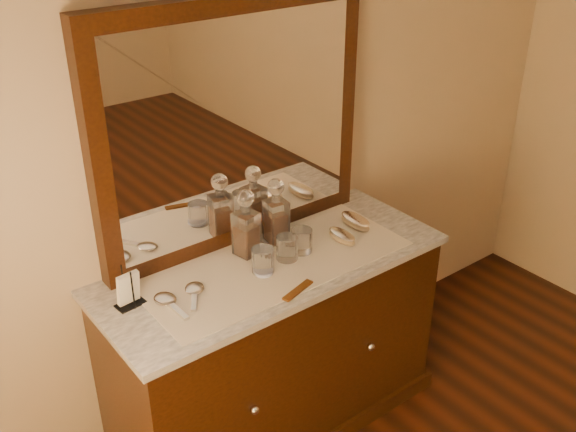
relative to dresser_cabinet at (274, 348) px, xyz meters
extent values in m
plane|color=tan|center=(0.00, 0.29, 0.99)|extent=(4.50, 4.50, 0.00)
cube|color=black|center=(0.00, 0.00, 0.00)|extent=(1.40, 0.55, 0.82)
cube|color=black|center=(0.00, 0.00, -0.37)|extent=(1.46, 0.59, 0.08)
sphere|color=silver|center=(-0.30, -0.28, 0.04)|extent=(0.04, 0.04, 0.04)
sphere|color=silver|center=(0.30, -0.28, 0.04)|extent=(0.04, 0.04, 0.04)
cube|color=white|center=(0.00, 0.00, 0.42)|extent=(1.44, 0.59, 0.03)
cube|color=black|center=(0.00, 0.25, 0.94)|extent=(1.20, 0.08, 1.00)
cube|color=white|center=(0.00, 0.21, 0.94)|extent=(1.06, 0.01, 0.86)
cube|color=beige|center=(0.00, -0.02, 0.44)|extent=(1.10, 0.45, 0.00)
cylinder|color=white|center=(-0.08, -0.05, 0.45)|extent=(0.09, 0.09, 0.01)
cube|color=brown|center=(-0.05, -0.23, 0.45)|extent=(0.16, 0.07, 0.01)
cube|color=black|center=(-0.58, 0.08, 0.44)|extent=(0.11, 0.07, 0.01)
cylinder|color=black|center=(-0.58, 0.05, 0.52)|extent=(0.01, 0.01, 0.16)
cylinder|color=black|center=(-0.58, 0.11, 0.52)|extent=(0.01, 0.01, 0.16)
cube|color=white|center=(-0.58, 0.08, 0.51)|extent=(0.09, 0.05, 0.13)
cube|color=#984516|center=(-0.05, 0.11, 0.51)|extent=(0.08, 0.08, 0.13)
cube|color=white|center=(-0.05, 0.11, 0.54)|extent=(0.10, 0.10, 0.18)
cylinder|color=white|center=(-0.05, 0.11, 0.64)|extent=(0.04, 0.04, 0.03)
sphere|color=white|center=(-0.05, 0.11, 0.70)|extent=(0.08, 0.08, 0.07)
cube|color=#984516|center=(0.11, 0.12, 0.51)|extent=(0.08, 0.08, 0.13)
cube|color=white|center=(0.11, 0.12, 0.54)|extent=(0.10, 0.10, 0.18)
cylinder|color=white|center=(0.11, 0.12, 0.64)|extent=(0.04, 0.04, 0.03)
sphere|color=white|center=(0.11, 0.12, 0.69)|extent=(0.08, 0.08, 0.07)
ellipsoid|color=tan|center=(0.33, -0.05, 0.46)|extent=(0.07, 0.15, 0.02)
ellipsoid|color=silver|center=(0.33, -0.05, 0.47)|extent=(0.07, 0.15, 0.02)
ellipsoid|color=tan|center=(0.46, 0.01, 0.46)|extent=(0.08, 0.17, 0.03)
ellipsoid|color=silver|center=(0.46, 0.01, 0.48)|extent=(0.08, 0.17, 0.03)
ellipsoid|color=silver|center=(-0.47, 0.02, 0.45)|extent=(0.08, 0.10, 0.02)
cube|color=silver|center=(-0.47, -0.07, 0.45)|extent=(0.03, 0.13, 0.01)
ellipsoid|color=silver|center=(-0.35, 0.01, 0.45)|extent=(0.11, 0.11, 0.02)
cube|color=silver|center=(-0.40, -0.06, 0.45)|extent=(0.08, 0.11, 0.01)
cylinder|color=white|center=(-0.07, -0.04, 0.49)|extent=(0.09, 0.09, 0.10)
cylinder|color=white|center=(0.06, -0.02, 0.49)|extent=(0.09, 0.09, 0.10)
cylinder|color=white|center=(0.14, -0.01, 0.49)|extent=(0.09, 0.09, 0.10)
camera|label=1|loc=(-1.32, -1.81, 1.85)|focal=41.13mm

